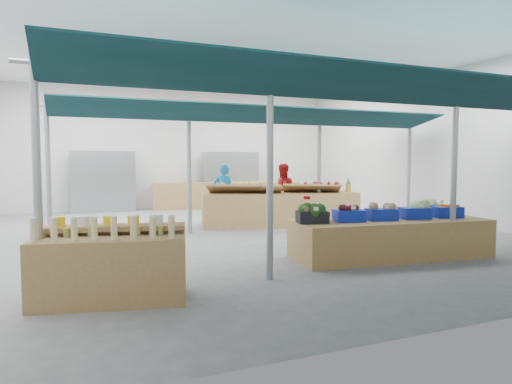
# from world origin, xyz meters

# --- Properties ---
(floor) EXTENTS (13.00, 13.00, 0.00)m
(floor) POSITION_xyz_m (0.00, 0.00, 0.00)
(floor) COLOR #5F5F62
(floor) RESTS_ON ground
(hall) EXTENTS (13.00, 13.00, 13.00)m
(hall) POSITION_xyz_m (0.00, 1.44, 2.65)
(hall) COLOR silver
(hall) RESTS_ON ground
(pole_grid) EXTENTS (10.00, 4.60, 3.00)m
(pole_grid) POSITION_xyz_m (0.75, -1.75, 1.81)
(pole_grid) COLOR gray
(pole_grid) RESTS_ON floor
(awnings) EXTENTS (9.50, 7.08, 0.30)m
(awnings) POSITION_xyz_m (0.75, -1.75, 2.78)
(awnings) COLOR black
(awnings) RESTS_ON pole_grid
(back_shelving_left) EXTENTS (2.00, 0.50, 2.00)m
(back_shelving_left) POSITION_xyz_m (-2.50, 6.00, 1.00)
(back_shelving_left) COLOR #B23F33
(back_shelving_left) RESTS_ON floor
(back_shelving_right) EXTENTS (2.00, 0.50, 2.00)m
(back_shelving_right) POSITION_xyz_m (2.00, 6.00, 1.00)
(back_shelving_right) COLOR #B23F33
(back_shelving_right) RESTS_ON floor
(bottle_shelf) EXTENTS (1.94, 1.44, 1.08)m
(bottle_shelf) POSITION_xyz_m (-3.20, -4.13, 0.44)
(bottle_shelf) COLOR olive
(bottle_shelf) RESTS_ON floor
(veg_counter) EXTENTS (3.60, 1.58, 0.68)m
(veg_counter) POSITION_xyz_m (1.60, -3.48, 0.34)
(veg_counter) COLOR olive
(veg_counter) RESTS_ON floor
(fruit_counter) EXTENTS (4.18, 1.86, 0.87)m
(fruit_counter) POSITION_xyz_m (1.52, 0.83, 0.44)
(fruit_counter) COLOR olive
(fruit_counter) RESTS_ON floor
(far_counter) EXTENTS (5.30, 2.19, 0.94)m
(far_counter) POSITION_xyz_m (1.74, 5.70, 0.47)
(far_counter) COLOR olive
(far_counter) RESTS_ON floor
(vendor_left) EXTENTS (0.67, 0.51, 1.63)m
(vendor_left) POSITION_xyz_m (0.32, 1.93, 0.81)
(vendor_left) COLOR #1C76B9
(vendor_left) RESTS_ON floor
(vendor_right) EXTENTS (0.91, 0.78, 1.63)m
(vendor_right) POSITION_xyz_m (2.12, 1.93, 0.81)
(vendor_right) COLOR #A11314
(vendor_right) RESTS_ON floor
(crate_broccoli) EXTENTS (0.57, 0.46, 0.35)m
(crate_broccoli) POSITION_xyz_m (0.11, -3.29, 0.84)
(crate_broccoli) COLOR black
(crate_broccoli) RESTS_ON veg_counter
(crate_beets) EXTENTS (0.57, 0.46, 0.29)m
(crate_beets) POSITION_xyz_m (0.78, -3.38, 0.81)
(crate_beets) COLOR #0F24A6
(crate_beets) RESTS_ON veg_counter
(crate_celeriac) EXTENTS (0.57, 0.46, 0.31)m
(crate_celeriac) POSITION_xyz_m (1.41, -3.45, 0.82)
(crate_celeriac) COLOR #0F24A6
(crate_celeriac) RESTS_ON veg_counter
(crate_cabbage) EXTENTS (0.57, 0.46, 0.35)m
(crate_cabbage) POSITION_xyz_m (2.08, -3.53, 0.84)
(crate_cabbage) COLOR #0F24A6
(crate_cabbage) RESTS_ON veg_counter
(crate_carrots) EXTENTS (0.57, 0.46, 0.29)m
(crate_carrots) POSITION_xyz_m (2.75, -3.62, 0.79)
(crate_carrots) COLOR #0F24A6
(crate_carrots) RESTS_ON veg_counter
(sparrow) EXTENTS (0.12, 0.09, 0.11)m
(sparrow) POSITION_xyz_m (-0.06, -3.39, 0.93)
(sparrow) COLOR brown
(sparrow) RESTS_ON crate_broccoli
(pole_ribbon) EXTENTS (0.12, 0.12, 0.28)m
(pole_ribbon) POSITION_xyz_m (0.03, -3.26, 1.08)
(pole_ribbon) COLOR #B40C0D
(pole_ribbon) RESTS_ON pole_grid
(apple_heap_yellow) EXTENTS (2.01, 1.47, 0.27)m
(apple_heap_yellow) POSITION_xyz_m (0.56, 0.95, 1.04)
(apple_heap_yellow) COLOR #997247
(apple_heap_yellow) RESTS_ON fruit_counter
(apple_heap_red) EXTENTS (1.65, 1.29, 0.27)m
(apple_heap_red) POSITION_xyz_m (2.30, 0.55, 1.04)
(apple_heap_red) COLOR #997247
(apple_heap_red) RESTS_ON fruit_counter
(pineapple) EXTENTS (0.14, 0.14, 0.39)m
(pineapple) POSITION_xyz_m (3.29, 0.32, 1.05)
(pineapple) COLOR #8C6019
(pineapple) RESTS_ON fruit_counter
(crate_extra) EXTENTS (0.56, 0.45, 0.32)m
(crate_extra) POSITION_xyz_m (2.80, -3.18, 0.82)
(crate_extra) COLOR #0F24A6
(crate_extra) RESTS_ON veg_counter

